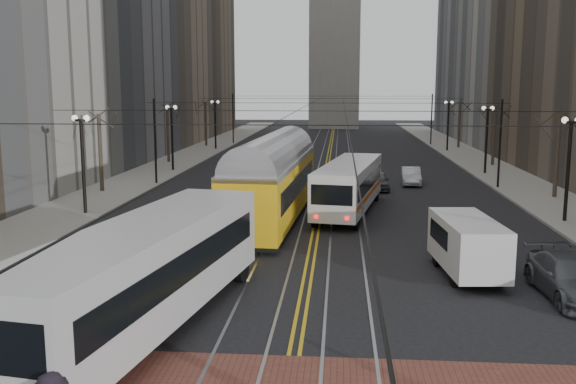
% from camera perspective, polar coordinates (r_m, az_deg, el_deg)
% --- Properties ---
extents(ground, '(260.00, 260.00, 0.00)m').
position_cam_1_polar(ground, '(19.51, 0.74, -13.21)').
color(ground, black).
rests_on(ground, ground).
extents(sidewalk_left, '(5.00, 140.00, 0.15)m').
position_cam_1_polar(sidewalk_left, '(65.45, -9.73, 2.70)').
color(sidewalk_left, gray).
rests_on(sidewalk_left, ground).
extents(sidewalk_right, '(5.00, 140.00, 0.15)m').
position_cam_1_polar(sidewalk_right, '(64.89, 16.90, 2.37)').
color(sidewalk_right, gray).
rests_on(sidewalk_right, ground).
extents(streetcar_rails, '(4.80, 130.00, 0.02)m').
position_cam_1_polar(streetcar_rails, '(63.43, 3.53, 2.54)').
color(streetcar_rails, gray).
rests_on(streetcar_rails, ground).
extents(centre_lines, '(0.42, 130.00, 0.01)m').
position_cam_1_polar(centre_lines, '(63.43, 3.53, 2.55)').
color(centre_lines, gold).
rests_on(centre_lines, ground).
extents(building_left_far, '(16.00, 20.00, 40.00)m').
position_cam_1_polar(building_left_far, '(108.08, -10.07, 15.84)').
color(building_left_far, brown).
rests_on(building_left_far, ground).
extents(building_right_far, '(16.00, 20.00, 40.00)m').
position_cam_1_polar(building_right_far, '(107.51, 18.37, 15.56)').
color(building_right_far, slate).
rests_on(building_right_far, ground).
extents(lamp_posts, '(27.60, 57.20, 5.60)m').
position_cam_1_polar(lamp_posts, '(46.98, 3.16, 3.60)').
color(lamp_posts, black).
rests_on(lamp_posts, ground).
extents(street_trees, '(31.68, 53.28, 5.60)m').
position_cam_1_polar(street_trees, '(53.45, 3.34, 4.29)').
color(street_trees, '#382D23').
rests_on(street_trees, ground).
extents(trolley_wires, '(25.96, 120.00, 6.60)m').
position_cam_1_polar(trolley_wires, '(52.95, 3.34, 5.30)').
color(trolley_wires, black).
rests_on(trolley_wires, ground).
extents(transit_bus, '(4.98, 13.81, 3.38)m').
position_cam_1_polar(transit_bus, '(20.22, -12.54, -7.53)').
color(transit_bus, silver).
rests_on(transit_bus, ground).
extents(streetcar, '(3.85, 16.02, 3.74)m').
position_cam_1_polar(streetcar, '(36.07, -1.31, 0.38)').
color(streetcar, yellow).
rests_on(streetcar, ground).
extents(rear_bus, '(4.43, 11.83, 3.02)m').
position_cam_1_polar(rear_bus, '(38.51, 5.47, 0.37)').
color(rear_bus, white).
rests_on(rear_bus, ground).
extents(cargo_van, '(2.45, 5.37, 2.31)m').
position_cam_1_polar(cargo_van, '(26.57, 15.65, -4.80)').
color(cargo_van, silver).
rests_on(cargo_van, ground).
extents(sedan_grey, '(1.65, 3.94, 1.33)m').
position_cam_1_polar(sedan_grey, '(47.53, 7.97, 1.00)').
color(sedan_grey, '#43474B').
rests_on(sedan_grey, ground).
extents(sedan_silver, '(1.62, 4.09, 1.33)m').
position_cam_1_polar(sedan_silver, '(50.50, 10.88, 1.40)').
color(sedan_silver, '#B6B9BF').
rests_on(sedan_silver, ground).
extents(sedan_parked, '(2.30, 5.24, 1.50)m').
position_cam_1_polar(sedan_parked, '(25.24, 23.80, -6.95)').
color(sedan_parked, '#464A4F').
rests_on(sedan_parked, ground).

